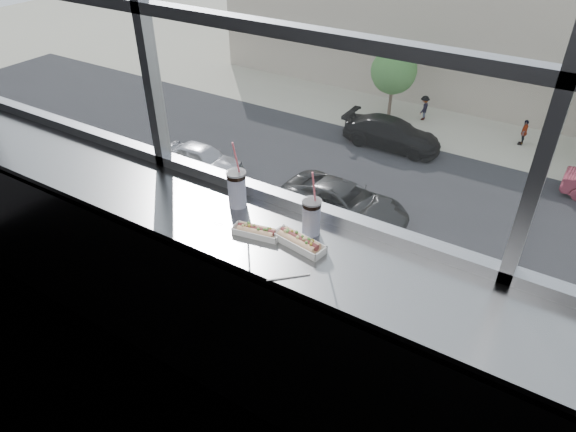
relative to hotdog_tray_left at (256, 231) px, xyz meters
The scene contains 17 objects.
wall_back_lower 0.66m from the hotdog_tray_left, 71.44° to the left, with size 6.00×6.00×0.00m, color black.
counter 0.12m from the hotdog_tray_left, 18.74° to the left, with size 6.00×0.55×0.06m, color gray.
counter_fascia 0.62m from the hotdog_tray_left, 64.62° to the right, with size 6.00×0.04×1.04m, color gray.
hotdog_tray_left is the anchor object (origin of this frame).
hotdog_tray_right 0.22m from the hotdog_tray_left, ahead, with size 0.28×0.13×0.07m.
soda_cup_left 0.30m from the hotdog_tray_left, 144.83° to the left, with size 0.10×0.10×0.38m.
soda_cup_right 0.28m from the hotdog_tray_left, 36.41° to the left, with size 0.10×0.10×0.36m.
loose_straw 0.35m from the hotdog_tray_left, 31.79° to the right, with size 0.01×0.01×0.20m, color white.
wrapper 0.22m from the hotdog_tray_left, behind, with size 0.09×0.07×0.02m, color silver.
street_asphalt 23.64m from the hotdog_tray_left, 89.71° to the left, with size 80.00×10.00×0.06m, color black.
far_sidewalk 30.79m from the hotdog_tray_left, 89.79° to the left, with size 80.00×6.00×0.04m, color gray.
car_near_b 20.85m from the hotdog_tray_left, 113.14° to the left, with size 6.65×2.77×2.22m, color black.
car_near_a 24.95m from the hotdog_tray_left, 133.18° to the left, with size 6.04×2.52×2.01m, color #A4A5AC.
car_far_a 27.83m from the hotdog_tray_left, 108.14° to the left, with size 6.58×2.74×2.19m, color black.
pedestrian_a 32.00m from the hotdog_tray_left, 104.90° to the left, with size 0.84×0.63×1.89m, color #66605B.
pedestrian_b 30.78m from the hotdog_tray_left, 93.17° to the left, with size 0.82×0.61×1.84m, color #66605B.
tree_left 31.29m from the hotdog_tray_left, 109.02° to the left, with size 2.86×2.86×4.47m.
Camera 1 is at (1.09, -0.43, 2.59)m, focal length 32.00 mm.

